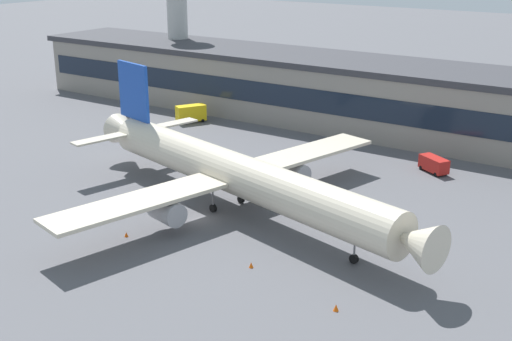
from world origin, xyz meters
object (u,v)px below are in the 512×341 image
stair_truck (191,113)px  crew_van (433,164)px  traffic_cone_2 (251,265)px  airliner (235,173)px  traffic_cone_1 (336,308)px  baggage_tug (132,110)px  traffic_cone_0 (126,234)px

stair_truck → crew_van: (52.20, -2.70, -0.52)m
stair_truck → traffic_cone_2: stair_truck is taller
airliner → crew_van: 35.59m
traffic_cone_1 → baggage_tug: bearing=147.4°
airliner → traffic_cone_2: size_ratio=93.79×
baggage_tug → traffic_cone_0: size_ratio=6.54×
crew_van → traffic_cone_1: 47.25m
crew_van → airliner: bearing=-118.6°
crew_van → traffic_cone_2: bearing=-97.3°
airliner → traffic_cone_0: 16.79m
airliner → traffic_cone_0: airliner is taller
traffic_cone_2 → traffic_cone_0: bearing=-174.0°
airliner → crew_van: bearing=61.4°
traffic_cone_2 → traffic_cone_1: bearing=-13.5°
traffic_cone_0 → traffic_cone_1: (30.20, -1.11, 0.05)m
traffic_cone_0 → stair_truck: bearing=120.8°
traffic_cone_0 → traffic_cone_2: size_ratio=0.95×
airliner → stair_truck: 48.93m
stair_truck → traffic_cone_1: bearing=-40.0°
traffic_cone_1 → airliner: bearing=146.5°
airliner → traffic_cone_1: size_ratio=85.30×
airliner → baggage_tug: bearing=147.8°
stair_truck → airliner: bearing=-43.7°
crew_van → traffic_cone_0: crew_van is taller
traffic_cone_0 → airliner: bearing=66.1°
airliner → traffic_cone_1: 28.92m
traffic_cone_0 → traffic_cone_2: traffic_cone_2 is taller
stair_truck → traffic_cone_1: (59.01, -49.44, -1.61)m
airliner → baggage_tug: size_ratio=15.08×
crew_van → traffic_cone_1: size_ratio=7.67×
crew_van → traffic_cone_0: 51.30m
crew_van → traffic_cone_1: bearing=-81.7°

